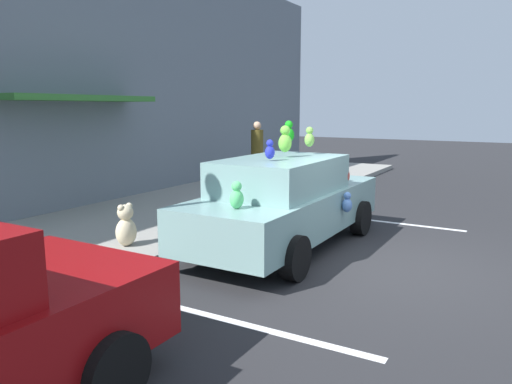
# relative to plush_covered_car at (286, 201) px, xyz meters

# --- Properties ---
(ground_plane) EXTENTS (60.00, 60.00, 0.00)m
(ground_plane) POSITION_rel_plush_covered_car_xyz_m (-0.24, -1.75, -0.80)
(ground_plane) COLOR #262628
(sidewalk) EXTENTS (24.00, 4.00, 0.15)m
(sidewalk) POSITION_rel_plush_covered_car_xyz_m (-0.24, 3.25, -0.73)
(sidewalk) COLOR gray
(sidewalk) RESTS_ON ground
(storefront_building) EXTENTS (24.00, 1.25, 6.40)m
(storefront_building) POSITION_rel_plush_covered_car_xyz_m (-0.24, 5.40, 2.39)
(storefront_building) COLOR slate
(storefront_building) RESTS_ON ground
(parking_stripe_front) EXTENTS (0.12, 3.60, 0.01)m
(parking_stripe_front) POSITION_rel_plush_covered_car_xyz_m (2.72, -0.75, -0.80)
(parking_stripe_front) COLOR silver
(parking_stripe_front) RESTS_ON ground
(parking_stripe_rear) EXTENTS (0.12, 3.60, 0.01)m
(parking_stripe_rear) POSITION_rel_plush_covered_car_xyz_m (-2.93, -0.75, -0.80)
(parking_stripe_rear) COLOR silver
(parking_stripe_rear) RESTS_ON ground
(plush_covered_car) EXTENTS (4.58, 1.96, 2.13)m
(plush_covered_car) POSITION_rel_plush_covered_car_xyz_m (0.00, 0.00, 0.00)
(plush_covered_car) COLOR #78A09C
(plush_covered_car) RESTS_ON ground
(teddy_bear_on_sidewalk) EXTENTS (0.36, 0.30, 0.69)m
(teddy_bear_on_sidewalk) POSITION_rel_plush_covered_car_xyz_m (-1.66, 2.03, -0.33)
(teddy_bear_on_sidewalk) COLOR beige
(teddy_bear_on_sidewalk) RESTS_ON sidewalk
(pedestrian_walking_past) EXTENTS (0.35, 0.35, 1.82)m
(pedestrian_walking_past) POSITION_rel_plush_covered_car_xyz_m (4.63, 3.22, 0.20)
(pedestrian_walking_past) COLOR #534619
(pedestrian_walking_past) RESTS_ON sidewalk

